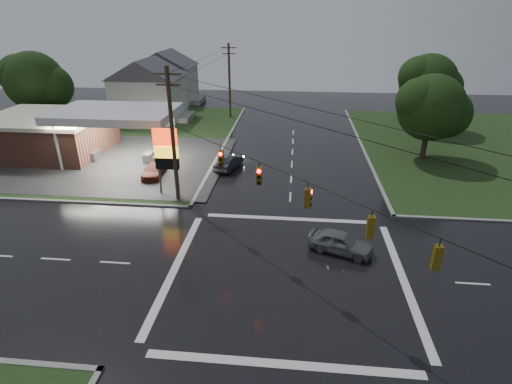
# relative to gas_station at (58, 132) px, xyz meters

# --- Properties ---
(ground) EXTENTS (120.00, 120.00, 0.00)m
(ground) POSITION_rel_gas_station_xyz_m (25.68, -19.70, -2.55)
(ground) COLOR black
(ground) RESTS_ON ground
(grass_nw) EXTENTS (36.00, 36.00, 0.08)m
(grass_nw) POSITION_rel_gas_station_xyz_m (-0.32, 6.30, -2.51)
(grass_nw) COLOR #1A3316
(grass_nw) RESTS_ON ground
(gas_station) EXTENTS (26.20, 18.00, 5.60)m
(gas_station) POSITION_rel_gas_station_xyz_m (0.00, 0.00, 0.00)
(gas_station) COLOR #2D2D2D
(gas_station) RESTS_ON ground
(pylon_sign) EXTENTS (2.00, 0.35, 6.00)m
(pylon_sign) POSITION_rel_gas_station_xyz_m (15.18, -9.20, 1.46)
(pylon_sign) COLOR #59595E
(pylon_sign) RESTS_ON ground
(utility_pole_nw) EXTENTS (2.20, 0.32, 11.00)m
(utility_pole_nw) POSITION_rel_gas_station_xyz_m (16.18, -10.20, 3.17)
(utility_pole_nw) COLOR #382619
(utility_pole_nw) RESTS_ON ground
(utility_pole_n) EXTENTS (2.20, 0.32, 10.50)m
(utility_pole_n) POSITION_rel_gas_station_xyz_m (16.18, 18.30, 2.92)
(utility_pole_n) COLOR #382619
(utility_pole_n) RESTS_ON ground
(traffic_signals) EXTENTS (26.87, 26.87, 1.47)m
(traffic_signals) POSITION_rel_gas_station_xyz_m (25.69, -19.72, 3.93)
(traffic_signals) COLOR black
(traffic_signals) RESTS_ON ground
(house_near) EXTENTS (11.05, 8.48, 8.60)m
(house_near) POSITION_rel_gas_station_xyz_m (4.73, 16.30, 1.86)
(house_near) COLOR silver
(house_near) RESTS_ON ground
(house_far) EXTENTS (11.05, 8.48, 8.60)m
(house_far) POSITION_rel_gas_station_xyz_m (3.73, 28.30, 1.86)
(house_far) COLOR silver
(house_far) RESTS_ON ground
(tree_nw_behind) EXTENTS (8.93, 7.60, 10.00)m
(tree_nw_behind) POSITION_rel_gas_station_xyz_m (-8.17, 10.29, 3.63)
(tree_nw_behind) COLOR black
(tree_nw_behind) RESTS_ON ground
(tree_ne_near) EXTENTS (7.99, 6.80, 8.98)m
(tree_ne_near) POSITION_rel_gas_station_xyz_m (39.82, 2.29, 3.01)
(tree_ne_near) COLOR black
(tree_ne_near) RESTS_ON ground
(tree_ne_far) EXTENTS (8.46, 7.20, 9.80)m
(tree_ne_far) POSITION_rel_gas_station_xyz_m (42.83, 14.29, 3.63)
(tree_ne_far) COLOR black
(tree_ne_far) RESTS_ON ground
(car_north) EXTENTS (2.56, 4.46, 1.39)m
(car_north) POSITION_rel_gas_station_xyz_m (19.34, -2.60, -1.85)
(car_north) COLOR black
(car_north) RESTS_ON ground
(car_crossing) EXTENTS (4.59, 3.10, 1.45)m
(car_crossing) POSITION_rel_gas_station_xyz_m (29.15, -16.96, -1.82)
(car_crossing) COLOR slate
(car_crossing) RESTS_ON ground
(car_pump) EXTENTS (2.04, 4.46, 1.26)m
(car_pump) POSITION_rel_gas_station_xyz_m (12.43, -5.17, -1.91)
(car_pump) COLOR #5D2715
(car_pump) RESTS_ON ground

